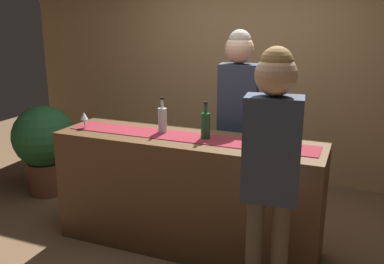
{
  "coord_description": "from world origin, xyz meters",
  "views": [
    {
      "loc": [
        1.27,
        -2.99,
        1.91
      ],
      "look_at": [
        0.05,
        0.0,
        1.02
      ],
      "focal_mm": 39.06,
      "sensor_mm": 36.0,
      "label": 1
    }
  ],
  "objects": [
    {
      "name": "customer_sipping",
      "position": [
        0.81,
        -0.6,
        1.1
      ],
      "size": [
        0.36,
        0.25,
        1.76
      ],
      "rotation": [
        0.0,
        0.0,
        0.12
      ],
      "color": "brown",
      "rests_on": "ground"
    },
    {
      "name": "bartender",
      "position": [
        0.26,
        0.58,
        1.14
      ],
      "size": [
        0.36,
        0.25,
        1.81
      ],
      "rotation": [
        0.0,
        0.0,
        3.23
      ],
      "color": "#26262B",
      "rests_on": "ground"
    },
    {
      "name": "wine_bottle_green",
      "position": [
        0.16,
        0.02,
        1.08
      ],
      "size": [
        0.07,
        0.07,
        0.3
      ],
      "color": "#194723",
      "rests_on": "bar_counter"
    },
    {
      "name": "wine_glass_mid_counter",
      "position": [
        0.86,
        0.04,
        1.08
      ],
      "size": [
        0.07,
        0.07,
        0.14
      ],
      "color": "silver",
      "rests_on": "bar_counter"
    },
    {
      "name": "wine_glass_near_customer",
      "position": [
        -0.94,
        -0.07,
        1.08
      ],
      "size": [
        0.07,
        0.07,
        0.14
      ],
      "color": "silver",
      "rests_on": "bar_counter"
    },
    {
      "name": "back_wall",
      "position": [
        0.0,
        1.9,
        1.45
      ],
      "size": [
        6.0,
        0.12,
        2.9
      ],
      "primitive_type": "cube",
      "color": "tan",
      "rests_on": "ground"
    },
    {
      "name": "potted_plant_tall",
      "position": [
        -1.89,
        0.45,
        0.57
      ],
      "size": [
        0.68,
        0.68,
        0.99
      ],
      "color": "brown",
      "rests_on": "ground"
    },
    {
      "name": "bar_counter",
      "position": [
        0.0,
        0.0,
        0.49
      ],
      "size": [
        2.21,
        0.6,
        0.97
      ],
      "primitive_type": "cube",
      "color": "#543821",
      "rests_on": "ground"
    },
    {
      "name": "counter_runner_cloth",
      "position": [
        0.0,
        0.0,
        0.97
      ],
      "size": [
        2.1,
        0.28,
        0.01
      ],
      "primitive_type": "cube",
      "color": "maroon",
      "rests_on": "bar_counter"
    },
    {
      "name": "wine_bottle_clear",
      "position": [
        -0.24,
        0.06,
        1.08
      ],
      "size": [
        0.07,
        0.07,
        0.3
      ],
      "color": "#B2C6C1",
      "rests_on": "bar_counter"
    },
    {
      "name": "ground_plane",
      "position": [
        0.0,
        0.0,
        0.0
      ],
      "size": [
        10.0,
        10.0,
        0.0
      ],
      "primitive_type": "plane",
      "color": "brown"
    }
  ]
}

